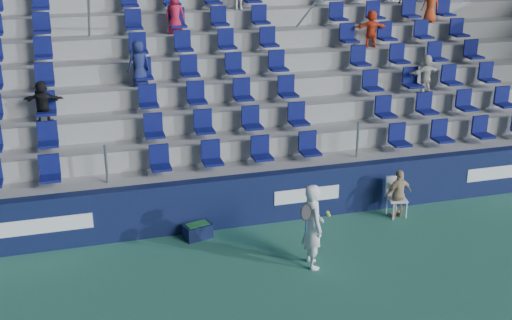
{
  "coord_description": "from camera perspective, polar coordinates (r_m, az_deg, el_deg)",
  "views": [
    {
      "loc": [
        -3.43,
        -9.96,
        6.66
      ],
      "look_at": [
        0.2,
        2.8,
        1.7
      ],
      "focal_mm": 45.0,
      "sensor_mm": 36.0,
      "label": 1
    }
  ],
  "objects": [
    {
      "name": "line_judge",
      "position": [
        15.55,
        12.57,
        -2.95
      ],
      "size": [
        0.74,
        0.39,
        1.2
      ],
      "primitive_type": "imported",
      "rotation": [
        0.0,
        0.0,
        3.28
      ],
      "color": "tan",
      "rests_on": "ground"
    },
    {
      "name": "grandstand",
      "position": [
        19.06,
        -5.1,
        6.71
      ],
      "size": [
        24.0,
        8.17,
        6.63
      ],
      "color": "gray",
      "rests_on": "ground"
    },
    {
      "name": "sponsor_wall",
      "position": [
        14.84,
        -1.1,
        -3.6
      ],
      "size": [
        24.0,
        0.32,
        1.2
      ],
      "color": "#10183E",
      "rests_on": "ground"
    },
    {
      "name": "line_judge_chair",
      "position": [
        15.69,
        12.3,
        -2.93
      ],
      "size": [
        0.49,
        0.51,
        0.96
      ],
      "color": "white",
      "rests_on": "ground"
    },
    {
      "name": "tennis_player",
      "position": [
        13.01,
        5.1,
        -5.86
      ],
      "size": [
        0.69,
        0.68,
        1.8
      ],
      "color": "white",
      "rests_on": "ground"
    },
    {
      "name": "ball_bin",
      "position": [
        14.44,
        -5.21,
        -6.23
      ],
      "size": [
        0.68,
        0.53,
        0.34
      ],
      "color": "#0E1635",
      "rests_on": "ground"
    },
    {
      "name": "ground",
      "position": [
        12.46,
        2.69,
        -11.83
      ],
      "size": [
        70.0,
        70.0,
        0.0
      ],
      "primitive_type": "plane",
      "color": "#2F6F57",
      "rests_on": "ground"
    }
  ]
}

